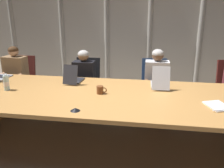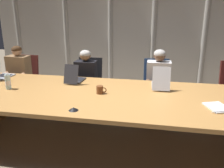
# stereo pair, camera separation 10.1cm
# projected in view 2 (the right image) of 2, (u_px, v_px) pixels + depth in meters

# --- Properties ---
(ground_plane) EXTENTS (13.57, 13.57, 0.00)m
(ground_plane) POSITION_uv_depth(u_px,v_px,m) (109.00, 144.00, 3.36)
(ground_plane) COLOR #7F705B
(conference_table) EXTENTS (4.45, 1.48, 0.74)m
(conference_table) POSITION_uv_depth(u_px,v_px,m) (109.00, 104.00, 3.18)
(conference_table) COLOR #B77F42
(conference_table) RESTS_ON ground_plane
(curtain_backdrop) EXTENTS (6.78, 0.17, 2.98)m
(curtain_backdrop) POSITION_uv_depth(u_px,v_px,m) (133.00, 22.00, 5.57)
(curtain_backdrop) COLOR beige
(curtain_backdrop) RESTS_ON ground_plane
(laptop_left_end) EXTENTS (0.27, 0.42, 0.33)m
(laptop_left_end) POSITION_uv_depth(u_px,v_px,m) (0.00, 74.00, 3.85)
(laptop_left_end) COLOR #A8ADB7
(laptop_left_end) RESTS_ON conference_table
(laptop_left_mid) EXTENTS (0.24, 0.40, 0.29)m
(laptop_left_mid) POSITION_uv_depth(u_px,v_px,m) (75.00, 78.00, 3.66)
(laptop_left_mid) COLOR #2D2D33
(laptop_left_mid) RESTS_ON conference_table
(laptop_center) EXTENTS (0.25, 0.46, 0.33)m
(laptop_center) POSITION_uv_depth(u_px,v_px,m) (160.00, 83.00, 3.41)
(laptop_center) COLOR #BCBCC1
(laptop_center) RESTS_ON conference_table
(office_chair_left_end) EXTENTS (0.60, 0.60, 0.96)m
(office_chair_left_end) POSITION_uv_depth(u_px,v_px,m) (25.00, 87.00, 4.60)
(office_chair_left_end) COLOR #511E19
(office_chair_left_end) RESTS_ON ground_plane
(office_chair_left_mid) EXTENTS (0.60, 0.60, 0.95)m
(office_chair_left_mid) POSITION_uv_depth(u_px,v_px,m) (88.00, 91.00, 4.38)
(office_chair_left_mid) COLOR black
(office_chair_left_mid) RESTS_ON ground_plane
(office_chair_center) EXTENTS (0.60, 0.60, 0.98)m
(office_chair_center) POSITION_uv_depth(u_px,v_px,m) (156.00, 95.00, 4.17)
(office_chair_center) COLOR navy
(office_chair_center) RESTS_ON ground_plane
(person_left_end) EXTENTS (0.45, 0.57, 1.17)m
(person_left_end) POSITION_uv_depth(u_px,v_px,m) (16.00, 74.00, 4.37)
(person_left_end) COLOR olive
(person_left_end) RESTS_ON ground_plane
(person_left_mid) EXTENTS (0.38, 0.55, 1.13)m
(person_left_mid) POSITION_uv_depth(u_px,v_px,m) (84.00, 79.00, 4.14)
(person_left_mid) COLOR black
(person_left_mid) RESTS_ON ground_plane
(person_center) EXTENTS (0.40, 0.55, 1.18)m
(person_center) POSITION_uv_depth(u_px,v_px,m) (158.00, 81.00, 3.92)
(person_center) COLOR silver
(person_center) RESTS_ON ground_plane
(water_bottle_secondary) EXTENTS (0.08, 0.08, 0.23)m
(water_bottle_secondary) POSITION_uv_depth(u_px,v_px,m) (8.00, 82.00, 3.33)
(water_bottle_secondary) COLOR silver
(water_bottle_secondary) RESTS_ON conference_table
(coffee_mug_far) EXTENTS (0.14, 0.09, 0.10)m
(coffee_mug_far) POSITION_uv_depth(u_px,v_px,m) (100.00, 90.00, 3.17)
(coffee_mug_far) COLOR brown
(coffee_mug_far) RESTS_ON conference_table
(conference_mic_middle) EXTENTS (0.11, 0.11, 0.03)m
(conference_mic_middle) POSITION_uv_depth(u_px,v_px,m) (73.00, 109.00, 2.66)
(conference_mic_middle) COLOR black
(conference_mic_middle) RESTS_ON conference_table
(spiral_notepad) EXTENTS (0.31, 0.36, 0.03)m
(spiral_notepad) POSITION_uv_depth(u_px,v_px,m) (218.00, 107.00, 2.72)
(spiral_notepad) COLOR silver
(spiral_notepad) RESTS_ON conference_table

